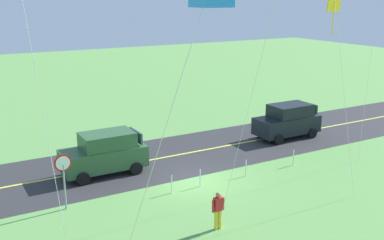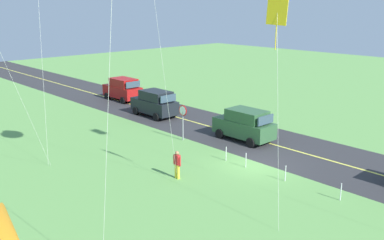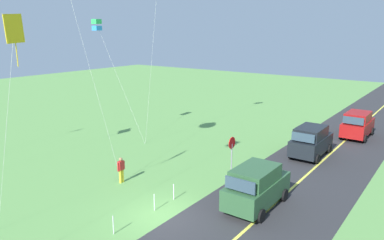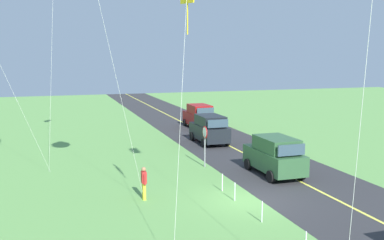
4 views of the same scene
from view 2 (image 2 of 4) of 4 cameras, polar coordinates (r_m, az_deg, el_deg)
The scene contains 13 objects.
ground_plane at distance 26.00m, azimuth 8.46°, elevation -6.10°, with size 120.00×120.00×0.10m, color #60994C.
asphalt_road at distance 29.06m, azimuth 13.41°, elevation -3.94°, with size 120.00×7.00×0.00m, color #2D2D30.
road_centre_stripe at distance 29.06m, azimuth 13.41°, elevation -3.94°, with size 120.00×0.16×0.00m, color #E5E04C.
car_suv_foreground at distance 30.24m, azimuth 7.07°, elevation -0.60°, with size 4.40×2.12×2.24m.
car_parked_east_far at distance 43.39m, azimuth -9.26°, elevation 4.14°, with size 4.40×2.12×2.24m.
car_parked_east_near at distance 36.73m, azimuth -5.01°, elevation 2.28°, with size 4.40×2.12×2.24m.
stop_sign at distance 29.81m, azimuth -1.23°, elevation 0.58°, with size 0.76×0.08×2.56m.
person_adult_near at distance 23.54m, azimuth -2.01°, elevation -5.87°, with size 0.58×0.22×1.60m.
kite_purple_back at distance 18.18m, azimuth 11.34°, elevation 13.70°, with size 1.81×1.03×9.73m.
fence_post_0 at distance 22.37m, azimuth 19.32°, elevation -9.08°, with size 0.05×0.05×0.90m, color silver.
fence_post_1 at distance 23.86m, azimuth 12.41°, elevation -7.00°, with size 0.05×0.05×0.90m, color silver.
fence_post_2 at distance 25.41m, azimuth 7.24°, elevation -5.37°, with size 0.05×0.05×0.90m, color silver.
fence_post_3 at distance 26.37m, azimuth 4.59°, elevation -4.51°, with size 0.05×0.05×0.90m, color silver.
Camera 2 is at (-14.88, 19.16, 9.31)m, focal length 39.80 mm.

